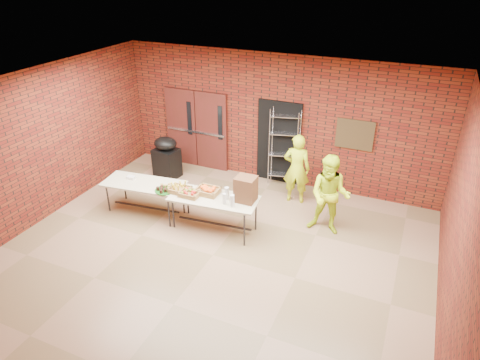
% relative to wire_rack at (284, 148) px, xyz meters
% --- Properties ---
extents(room, '(8.08, 7.08, 3.28)m').
position_rel_wire_rack_xyz_m(room, '(-0.29, -3.32, 0.62)').
color(room, olive).
rests_on(room, ground).
extents(double_doors, '(1.78, 0.12, 2.10)m').
position_rel_wire_rack_xyz_m(double_doors, '(-2.49, 0.12, 0.07)').
color(double_doors, '#4A1615').
rests_on(double_doors, room).
extents(dark_doorway, '(1.10, 0.06, 2.10)m').
position_rel_wire_rack_xyz_m(dark_doorway, '(-0.19, 0.14, 0.07)').
color(dark_doorway, black).
rests_on(dark_doorway, room).
extents(bronze_plaque, '(0.85, 0.04, 0.70)m').
position_rel_wire_rack_xyz_m(bronze_plaque, '(1.61, 0.13, 0.57)').
color(bronze_plaque, '#3E2F18').
rests_on(bronze_plaque, room).
extents(wire_rack, '(0.76, 0.41, 1.97)m').
position_rel_wire_rack_xyz_m(wire_rack, '(0.00, 0.00, 0.00)').
color(wire_rack, '#ACACB3').
rests_on(wire_rack, room).
extents(table_left, '(1.87, 0.95, 0.74)m').
position_rel_wire_rack_xyz_m(table_left, '(-2.38, -2.50, -0.31)').
color(table_left, tan).
rests_on(table_left, room).
extents(table_right, '(1.89, 0.94, 0.75)m').
position_rel_wire_rack_xyz_m(table_right, '(-0.67, -2.48, -0.29)').
color(table_right, tan).
rests_on(table_right, room).
extents(basket_bananas, '(0.42, 0.33, 0.13)m').
position_rel_wire_rack_xyz_m(basket_bananas, '(-1.43, -2.55, -0.17)').
color(basket_bananas, olive).
rests_on(basket_bananas, table_right).
extents(basket_oranges, '(0.47, 0.37, 0.15)m').
position_rel_wire_rack_xyz_m(basket_oranges, '(-0.87, -2.37, -0.17)').
color(basket_oranges, olive).
rests_on(basket_oranges, table_right).
extents(basket_apples, '(0.41, 0.32, 0.13)m').
position_rel_wire_rack_xyz_m(basket_apples, '(-1.16, -2.61, -0.18)').
color(basket_apples, olive).
rests_on(basket_apples, table_right).
extents(muffin_tray, '(0.45, 0.45, 0.11)m').
position_rel_wire_rack_xyz_m(muffin_tray, '(-1.75, -2.60, -0.19)').
color(muffin_tray, '#165416').
rests_on(muffin_tray, table_left).
extents(napkin_box, '(0.18, 0.12, 0.06)m').
position_rel_wire_rack_xyz_m(napkin_box, '(-2.75, -2.45, -0.21)').
color(napkin_box, silver).
rests_on(napkin_box, table_left).
extents(coffee_dispenser, '(0.40, 0.36, 0.52)m').
position_rel_wire_rack_xyz_m(coffee_dispenser, '(-0.03, -2.32, 0.03)').
color(coffee_dispenser, '#4E2F1A').
rests_on(coffee_dispenser, table_right).
extents(cup_stack_front, '(0.08, 0.08, 0.23)m').
position_rel_wire_rack_xyz_m(cup_stack_front, '(-0.37, -2.61, -0.12)').
color(cup_stack_front, silver).
rests_on(cup_stack_front, table_right).
extents(cup_stack_mid, '(0.09, 0.09, 0.26)m').
position_rel_wire_rack_xyz_m(cup_stack_mid, '(-0.18, -2.64, -0.10)').
color(cup_stack_mid, silver).
rests_on(cup_stack_mid, table_right).
extents(cup_stack_back, '(0.09, 0.09, 0.27)m').
position_rel_wire_rack_xyz_m(cup_stack_back, '(-0.40, -2.42, -0.10)').
color(cup_stack_back, silver).
rests_on(cup_stack_back, table_right).
extents(covered_grill, '(0.66, 0.57, 1.10)m').
position_rel_wire_rack_xyz_m(covered_grill, '(-2.89, -0.80, -0.44)').
color(covered_grill, black).
rests_on(covered_grill, room).
extents(volunteer_woman, '(0.66, 0.48, 1.67)m').
position_rel_wire_rack_xyz_m(volunteer_woman, '(0.53, -0.67, -0.15)').
color(volunteer_woman, '#C5E619').
rests_on(volunteer_woman, room).
extents(volunteer_man, '(0.83, 0.65, 1.71)m').
position_rel_wire_rack_xyz_m(volunteer_man, '(1.51, -1.62, -0.13)').
color(volunteer_man, '#C5E619').
rests_on(volunteer_man, room).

